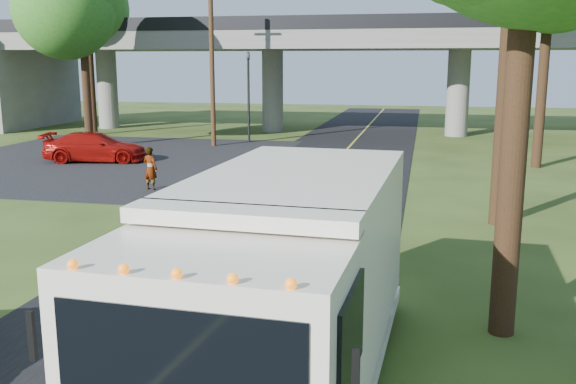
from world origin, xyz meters
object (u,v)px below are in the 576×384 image
(step_van, at_px, (284,281))
(pedestrian, at_px, (150,169))
(traffic_signal, at_px, (248,87))
(tree_left_far, at_px, (89,16))
(red_sedan, at_px, (96,147))
(utility_pole, at_px, (212,63))

(step_van, height_order, pedestrian, step_van)
(traffic_signal, bearing_deg, step_van, -73.57)
(step_van, bearing_deg, traffic_signal, 109.12)
(tree_left_far, height_order, step_van, tree_left_far)
(tree_left_far, distance_m, pedestrian, 20.72)
(traffic_signal, distance_m, tree_left_far, 11.75)
(red_sedan, bearing_deg, step_van, -157.38)
(pedestrian, bearing_deg, step_van, 135.84)
(traffic_signal, bearing_deg, pedestrian, -89.12)
(red_sedan, relative_size, pedestrian, 2.99)
(step_van, relative_size, red_sedan, 1.56)
(red_sedan, bearing_deg, utility_pole, -41.12)
(red_sedan, distance_m, pedestrian, 7.93)
(pedestrian, bearing_deg, traffic_signal, -74.06)
(traffic_signal, xyz_separation_m, red_sedan, (-5.14, -8.58, -2.50))
(tree_left_far, height_order, pedestrian, tree_left_far)
(pedestrian, bearing_deg, red_sedan, -32.35)
(utility_pole, xyz_separation_m, tree_left_far, (-9.29, 3.84, 2.86))
(traffic_signal, bearing_deg, tree_left_far, 170.35)
(tree_left_far, xyz_separation_m, red_sedan, (5.65, -10.41, -6.75))
(pedestrian, bearing_deg, tree_left_far, -40.80)
(traffic_signal, height_order, step_van, traffic_signal)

